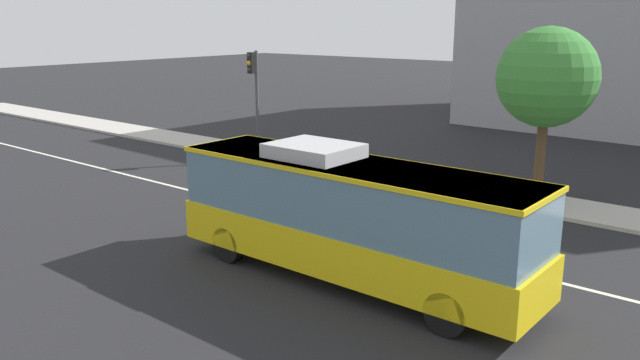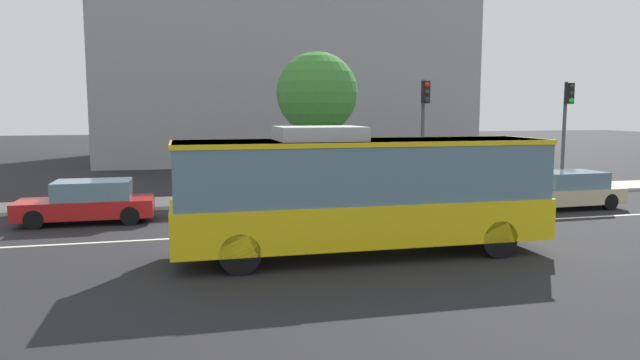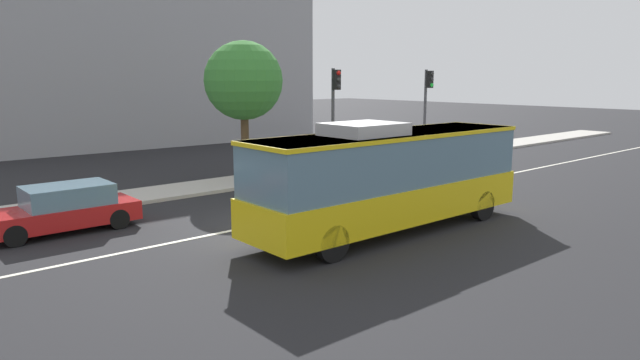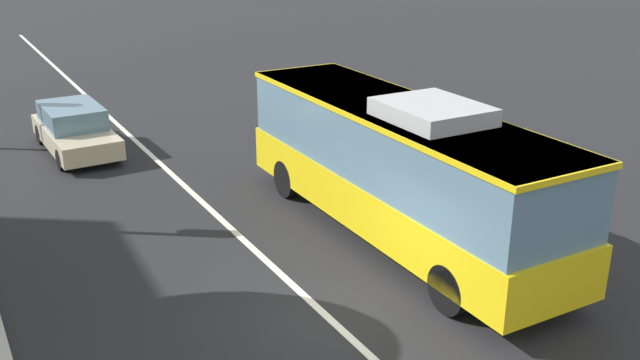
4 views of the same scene
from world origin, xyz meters
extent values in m
plane|color=black|center=(0.00, 0.00, 0.00)|extent=(160.00, 160.00, 0.00)
cube|color=silver|center=(0.00, 0.00, 0.01)|extent=(76.00, 0.16, 0.01)
cube|color=yellow|center=(2.60, -3.22, 0.98)|extent=(10.02, 2.57, 1.10)
cube|color=slate|center=(2.60, -3.22, 2.31)|extent=(9.82, 2.50, 1.58)
cube|color=yellow|center=(2.60, -3.22, 3.04)|extent=(9.92, 2.55, 0.12)
cube|color=#B2B2B2|center=(1.40, -3.21, 3.28)|extent=(2.21, 1.82, 0.36)
cylinder|color=black|center=(6.00, -2.14, 0.50)|extent=(1.00, 0.31, 1.00)
cylinder|color=black|center=(5.99, -4.34, 0.50)|extent=(1.00, 0.31, 1.00)
cylinder|color=black|center=(-0.80, -2.09, 0.50)|extent=(1.00, 0.31, 1.00)
cylinder|color=black|center=(-0.81, -4.29, 0.50)|extent=(1.00, 0.31, 1.00)
cube|color=#C6B793|center=(12.67, 1.91, 0.52)|extent=(4.55, 1.93, 0.60)
cube|color=slate|center=(12.92, 1.92, 1.14)|extent=(2.57, 1.73, 0.64)
cylinder|color=black|center=(11.19, 1.07, 0.32)|extent=(0.65, 0.24, 0.64)
cylinder|color=black|center=(11.15, 2.67, 0.32)|extent=(0.65, 0.24, 0.64)
cylinder|color=black|center=(14.19, 1.15, 0.32)|extent=(0.65, 0.24, 0.64)
cylinder|color=black|center=(14.15, 2.75, 0.32)|extent=(0.65, 0.24, 0.64)
camera|label=1|loc=(11.74, -15.79, 6.58)|focal=35.90mm
camera|label=2|loc=(-2.19, -17.66, 3.87)|focal=32.32mm
camera|label=3|loc=(-10.29, -14.84, 4.77)|focal=31.61mm
camera|label=4|loc=(-9.84, 5.89, 7.14)|focal=40.00mm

